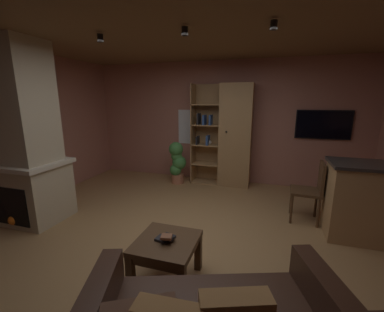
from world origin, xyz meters
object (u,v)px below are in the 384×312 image
Objects in this scene: table_book_1 at (169,237)px; wall_mounted_tv at (323,125)px; dining_chair at (312,188)px; coffee_table at (166,249)px; table_book_2 at (166,237)px; potted_floor_plant at (177,161)px; table_book_0 at (162,239)px; stone_fireplace at (25,144)px; bookshelf_cabinet at (231,136)px.

table_book_1 is 0.12× the size of wall_mounted_tv.
table_book_1 is 0.13× the size of dining_chair.
table_book_2 is at bearing -60.92° from coffee_table.
table_book_0 is at bearing -72.25° from potted_floor_plant.
wall_mounted_tv is (0.33, 1.52, 0.79)m from dining_chair.
stone_fireplace is 2.61× the size of wall_mounted_tv.
table_book_2 is (0.06, -0.04, 0.05)m from table_book_0.
table_book_2 is (-0.00, -0.05, 0.03)m from table_book_1.
coffee_table is at bearing -14.64° from stone_fireplace.
stone_fireplace is 2.61m from table_book_0.
stone_fireplace reaches higher than table_book_1.
table_book_0 is at bearing -171.58° from table_book_1.
table_book_1 is at bearing -71.06° from potted_floor_plant.
table_book_2 reaches higher than coffee_table.
potted_floor_plant reaches higher than table_book_2.
stone_fireplace is at bearing -124.28° from potted_floor_plant.
bookshelf_cabinet reaches higher than table_book_2.
bookshelf_cabinet is 1.28m from potted_floor_plant.
table_book_0 is 0.99× the size of table_book_1.
coffee_table is 0.61× the size of wall_mounted_tv.
dining_chair is at bearing -43.01° from bookshelf_cabinet.
potted_floor_plant is at bearing 108.62° from table_book_2.
coffee_table is 3.95m from wall_mounted_tv.
dining_chair is at bearing -102.33° from wall_mounted_tv.
wall_mounted_tv reaches higher than potted_floor_plant.
wall_mounted_tv is (2.85, 0.47, 0.83)m from potted_floor_plant.
table_book_1 is at bearing 88.02° from table_book_2.
dining_chair is 2.73m from potted_floor_plant.
potted_floor_plant is at bearing 107.75° from table_book_0.
dining_chair is (1.56, 1.81, 0.17)m from coffee_table.
table_book_0 is 3.01m from potted_floor_plant.
potted_floor_plant is (1.51, 2.22, -0.68)m from stone_fireplace.
dining_chair is 1.74m from wall_mounted_tv.
table_book_1 reaches higher than table_book_0.
table_book_1 is (0.06, 0.01, 0.03)m from table_book_0.
potted_floor_plant is at bearing 157.38° from dining_chair.
coffee_table is 0.13m from table_book_1.
dining_chair is (1.40, -1.31, -0.52)m from bookshelf_cabinet.
wall_mounted_tv is at bearing 9.38° from potted_floor_plant.
bookshelf_cabinet is at bearing 87.53° from table_book_2.
bookshelf_cabinet is 3.21m from table_book_2.
dining_chair is (4.03, 1.17, -0.64)m from stone_fireplace.
dining_chair reaches higher than table_book_2.
stone_fireplace is 2.84× the size of potted_floor_plant.
table_book_1 is (0.02, 0.01, 0.13)m from coffee_table.
wall_mounted_tv reaches higher than dining_chair.
wall_mounted_tv reaches higher than table_book_0.
potted_floor_plant is (-0.92, 2.86, 0.02)m from table_book_0.
coffee_table is (-0.16, -3.12, -0.69)m from bookshelf_cabinet.
coffee_table is 4.92× the size of table_book_1.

